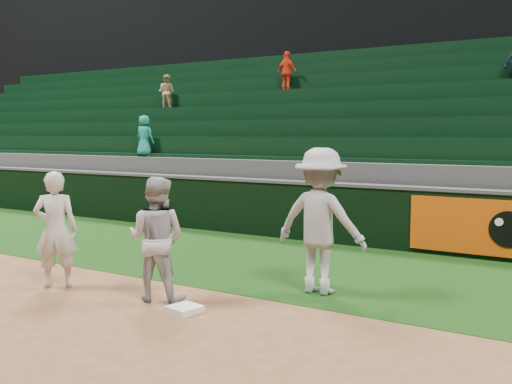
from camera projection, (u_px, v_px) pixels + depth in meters
ground at (170, 306)px, 7.43m from camera, size 70.00×70.00×0.00m
foul_grass at (281, 262)px, 9.98m from camera, size 36.00×4.20×0.01m
upper_deck at (464, 35)px, 21.67m from camera, size 40.00×12.00×12.00m
first_base at (184, 309)px, 7.18m from camera, size 0.43×0.43×0.08m
first_baseman at (56, 229)px, 8.30m from camera, size 0.75×0.70×1.71m
baserunner at (157, 239)px, 7.65m from camera, size 0.96×0.83×1.68m
base_coach at (321, 221)px, 7.97m from camera, size 1.33×0.77×2.04m
field_wall at (333, 212)px, 11.78m from camera, size 36.00×0.45×1.25m
stadium_seating at (391, 155)px, 14.89m from camera, size 36.00×5.95×4.85m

